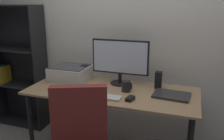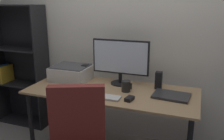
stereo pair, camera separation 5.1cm
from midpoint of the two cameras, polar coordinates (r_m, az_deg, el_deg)
back_wall at (r=2.72m, az=4.29°, el=10.12°), size 6.40×0.10×2.60m
desk at (r=2.39m, az=0.51°, el=-6.59°), size 1.64×0.70×0.74m
monitor at (r=2.46m, az=2.59°, el=2.60°), size 0.59×0.20×0.46m
keyboard at (r=2.17m, az=-1.10°, el=-6.36°), size 0.29×0.11×0.02m
mouse at (r=2.12m, az=4.83°, el=-6.78°), size 0.07×0.10×0.03m
coffee_mug at (r=2.31m, az=3.97°, el=-3.82°), size 0.10×0.09×0.11m
laptop at (r=2.26m, az=14.46°, el=-5.89°), size 0.34×0.26×0.02m
speaker_left at (r=2.65m, az=-5.78°, el=-0.57°), size 0.06×0.07×0.17m
speaker_right at (r=2.42m, az=11.54°, el=-2.40°), size 0.06×0.07×0.17m
printer at (r=2.67m, az=-9.07°, el=-0.64°), size 0.40×0.34×0.16m
bookshelf at (r=3.33m, az=-20.53°, el=0.70°), size 0.72×0.28×1.53m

